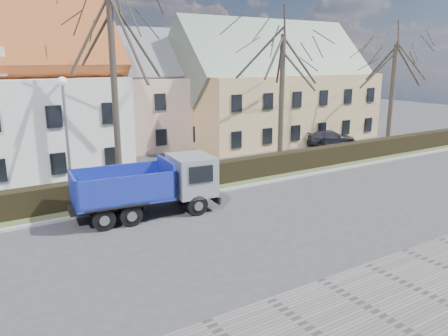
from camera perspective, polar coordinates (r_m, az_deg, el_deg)
ground at (r=19.90m, az=0.24°, el=-7.57°), size 120.00×120.00×0.00m
sidewalk_near at (r=14.21m, az=19.82°, el=-17.74°), size 80.00×5.00×0.08m
curb_far at (r=23.67m, az=-5.72°, el=-3.92°), size 80.00×0.30×0.12m
grass_strip at (r=25.06m, az=-7.35°, el=-2.97°), size 80.00×3.00×0.10m
hedge at (r=24.72m, az=-7.20°, el=-1.76°), size 60.00×0.90×1.30m
building_pink at (r=38.40m, az=-10.82°, el=8.81°), size 10.80×8.80×8.00m
building_yellow at (r=41.78m, az=6.47°, el=9.71°), size 18.80×10.80×8.50m
tree_1 at (r=25.42m, az=-14.21°, el=11.35°), size 9.20×9.20×12.65m
tree_2 at (r=31.33m, az=7.57°, el=10.56°), size 8.00×8.00×11.00m
tree_3 at (r=40.05m, az=21.16°, el=10.09°), size 7.60×7.60×10.45m
dump_truck at (r=21.05m, az=-10.76°, el=-2.55°), size 7.28×3.34×2.82m
streetlight at (r=23.50m, az=-19.77°, el=3.31°), size 0.51×0.51×6.58m
cart_frame at (r=22.29m, az=-11.44°, el=-4.67°), size 0.72×0.58×0.58m
parked_car_b at (r=39.34m, az=13.72°, el=3.85°), size 4.84×3.29×1.30m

